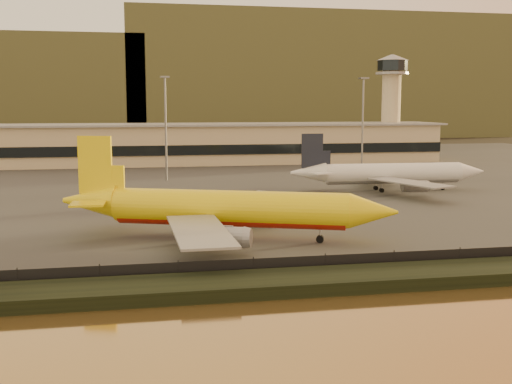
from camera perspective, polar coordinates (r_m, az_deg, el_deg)
The scene contains 12 objects.
ground at distance 82.94m, azimuth 2.16°, elevation -5.27°, with size 900.00×900.00×0.00m, color black.
embankment at distance 66.85m, azimuth 5.53°, elevation -7.89°, with size 320.00×7.00×1.40m, color black.
tarmac at distance 175.62m, azimuth -4.96°, elevation 1.65°, with size 320.00×220.00×0.20m, color #2D2D2D.
perimeter_fence at distance 70.41m, azimuth 4.60°, elevation -6.57°, with size 300.00×0.05×2.20m, color black.
terminal_building at distance 204.61m, azimuth -9.96°, elevation 4.15°, with size 202.00×25.00×12.60m.
control_tower at distance 227.61m, azimuth 11.94°, elevation 8.34°, with size 11.20×11.20×35.50m.
apron_light_masts at distance 157.30m, azimuth 1.24°, elevation 6.67°, with size 152.20×12.20×25.40m.
distant_hills at distance 418.84m, azimuth -11.54°, elevation 9.34°, with size 470.00×160.00×70.00m.
dhl_cargo_jet at distance 88.50m, azimuth -2.90°, elevation -1.53°, with size 45.72×43.32×14.16m.
white_narrowbody_jet at distance 141.14m, azimuth 11.77°, elevation 1.59°, with size 43.50×42.48×12.51m.
gse_vehicle_yellow at distance 117.30m, azimuth 6.53°, elevation -0.89°, with size 4.25×1.91×1.91m, color yellow.
gse_vehicle_white at distance 117.99m, azimuth -7.13°, elevation -0.87°, with size 4.06×1.83×1.83m, color silver.
Camera 1 is at (-18.59, -78.64, 18.69)m, focal length 45.00 mm.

